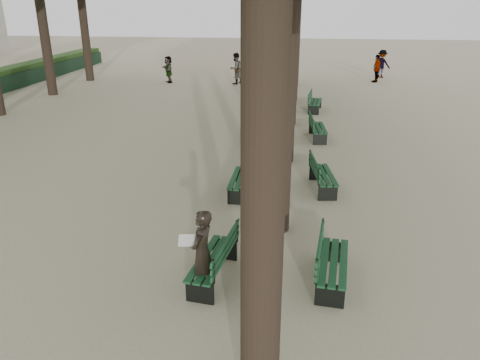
# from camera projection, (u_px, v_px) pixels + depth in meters

# --- Properties ---
(ground) EXTENTS (120.00, 120.00, 0.00)m
(ground) POSITION_uv_depth(u_px,v_px,m) (186.00, 300.00, 8.44)
(ground) COLOR tan
(ground) RESTS_ON ground
(bench_left_0) EXTENTS (0.80, 1.86, 0.92)m
(bench_left_0) POSITION_uv_depth(u_px,v_px,m) (213.00, 267.00, 8.98)
(bench_left_0) COLOR black
(bench_left_0) RESTS_ON ground
(bench_left_1) EXTENTS (0.58, 1.80, 0.92)m
(bench_left_1) POSITION_uv_depth(u_px,v_px,m) (241.00, 184.00, 12.98)
(bench_left_1) COLOR black
(bench_left_1) RESTS_ON ground
(bench_left_2) EXTENTS (0.59, 1.81, 0.92)m
(bench_left_2) POSITION_uv_depth(u_px,v_px,m) (259.00, 129.00, 18.41)
(bench_left_2) COLOR black
(bench_left_2) RESTS_ON ground
(bench_left_3) EXTENTS (0.64, 1.82, 0.92)m
(bench_left_3) POSITION_uv_depth(u_px,v_px,m) (268.00, 105.00, 22.66)
(bench_left_3) COLOR black
(bench_left_3) RESTS_ON ground
(bench_right_0) EXTENTS (0.75, 1.85, 0.92)m
(bench_right_0) POSITION_uv_depth(u_px,v_px,m) (332.00, 270.00, 8.88)
(bench_right_0) COLOR black
(bench_right_0) RESTS_ON ground
(bench_right_1) EXTENTS (0.81, 1.86, 0.92)m
(bench_right_1) POSITION_uv_depth(u_px,v_px,m) (323.00, 181.00, 13.23)
(bench_right_1) COLOR black
(bench_right_1) RESTS_ON ground
(bench_right_2) EXTENTS (0.72, 1.84, 0.92)m
(bench_right_2) POSITION_uv_depth(u_px,v_px,m) (318.00, 132.00, 18.02)
(bench_right_2) COLOR black
(bench_right_2) RESTS_ON ground
(bench_right_3) EXTENTS (0.76, 1.85, 0.92)m
(bench_right_3) POSITION_uv_depth(u_px,v_px,m) (315.00, 105.00, 22.52)
(bench_right_3) COLOR black
(bench_right_3) RESTS_ON ground
(man_with_map) EXTENTS (0.67, 0.72, 1.64)m
(man_with_map) POSITION_uv_depth(u_px,v_px,m) (202.00, 252.00, 8.40)
(man_with_map) COLOR black
(man_with_map) RESTS_ON ground
(pedestrian_b) EXTENTS (1.21, 0.96, 1.85)m
(pedestrian_b) POSITION_uv_depth(u_px,v_px,m) (382.00, 64.00, 31.89)
(pedestrian_b) COLOR #262628
(pedestrian_b) RESTS_ON ground
(pedestrian_a) EXTENTS (0.85, 0.98, 1.92)m
(pedestrian_a) POSITION_uv_depth(u_px,v_px,m) (236.00, 69.00, 29.47)
(pedestrian_a) COLOR #262628
(pedestrian_a) RESTS_ON ground
(pedestrian_c) EXTENTS (0.81, 1.07, 1.75)m
(pedestrian_c) POSITION_uv_depth(u_px,v_px,m) (377.00, 69.00, 30.09)
(pedestrian_c) COLOR #262628
(pedestrian_c) RESTS_ON ground
(pedestrian_e) EXTENTS (1.06, 1.52, 1.68)m
(pedestrian_e) POSITION_uv_depth(u_px,v_px,m) (168.00, 69.00, 29.99)
(pedestrian_e) COLOR #262628
(pedestrian_e) RESTS_ON ground
(pedestrian_d) EXTENTS (0.43, 0.95, 1.90)m
(pedestrian_d) POSITION_uv_depth(u_px,v_px,m) (260.00, 64.00, 31.46)
(pedestrian_d) COLOR #262628
(pedestrian_d) RESTS_ON ground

